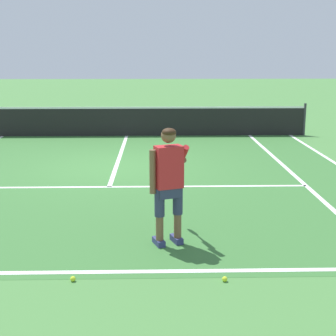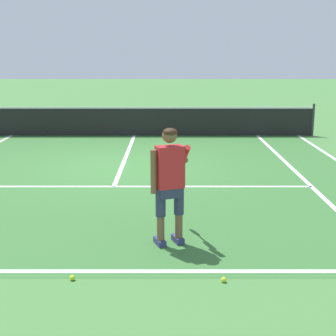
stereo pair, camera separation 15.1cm
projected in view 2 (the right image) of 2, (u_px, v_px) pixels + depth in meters
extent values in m
plane|color=#477F3D|center=(120.00, 166.00, 12.10)|extent=(80.00, 80.00, 0.00)
cube|color=#387033|center=(118.00, 173.00, 11.42)|extent=(10.98, 10.88, 0.00)
cube|color=white|center=(78.00, 271.00, 6.32)|extent=(10.98, 0.10, 0.01)
cube|color=white|center=(112.00, 187.00, 10.29)|extent=(8.23, 0.10, 0.01)
cube|color=white|center=(125.00, 155.00, 13.40)|extent=(0.10, 6.40, 0.01)
cube|color=white|center=(295.00, 173.00, 11.43)|extent=(0.10, 10.48, 0.01)
cylinder|color=#333338|center=(311.00, 120.00, 16.42)|extent=(0.08, 0.08, 1.07)
cube|color=black|center=(132.00, 122.00, 16.41)|extent=(11.84, 0.02, 0.91)
cube|color=white|center=(132.00, 108.00, 16.30)|extent=(11.84, 0.03, 0.06)
cube|color=navy|center=(158.00, 242.00, 7.19)|extent=(0.20, 0.30, 0.09)
cube|color=navy|center=(176.00, 239.00, 7.29)|extent=(0.20, 0.30, 0.09)
cylinder|color=brown|center=(159.00, 228.00, 7.10)|extent=(0.11, 0.11, 0.36)
cylinder|color=#2D3351|center=(159.00, 202.00, 7.01)|extent=(0.14, 0.14, 0.41)
cylinder|color=brown|center=(177.00, 226.00, 7.20)|extent=(0.11, 0.11, 0.36)
cylinder|color=#2D3351|center=(177.00, 200.00, 7.11)|extent=(0.14, 0.14, 0.41)
cube|color=#2D3351|center=(168.00, 190.00, 7.02)|extent=(0.39, 0.30, 0.20)
cube|color=red|center=(168.00, 167.00, 6.95)|extent=(0.43, 0.34, 0.60)
cylinder|color=brown|center=(152.00, 172.00, 6.88)|extent=(0.09, 0.09, 0.62)
cylinder|color=red|center=(183.00, 154.00, 7.08)|extent=(0.17, 0.28, 0.29)
cylinder|color=brown|center=(180.00, 160.00, 7.32)|extent=(0.18, 0.30, 0.14)
sphere|color=brown|center=(168.00, 136.00, 6.85)|extent=(0.21, 0.21, 0.21)
ellipsoid|color=#382314|center=(168.00, 132.00, 6.82)|extent=(0.26, 0.26, 0.12)
cylinder|color=#232326|center=(176.00, 159.00, 7.53)|extent=(0.10, 0.20, 0.03)
cylinder|color=black|center=(172.00, 157.00, 7.67)|extent=(0.06, 0.10, 0.02)
torus|color=black|center=(168.00, 155.00, 7.84)|extent=(0.13, 0.29, 0.30)
cylinder|color=silver|center=(168.00, 155.00, 7.84)|extent=(0.09, 0.24, 0.25)
sphere|color=#CCE02D|center=(71.00, 278.00, 6.07)|extent=(0.07, 0.07, 0.07)
sphere|color=#CCE02D|center=(222.00, 280.00, 6.02)|extent=(0.07, 0.07, 0.07)
sphere|color=#CCE02D|center=(178.00, 229.00, 7.75)|extent=(0.07, 0.07, 0.07)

